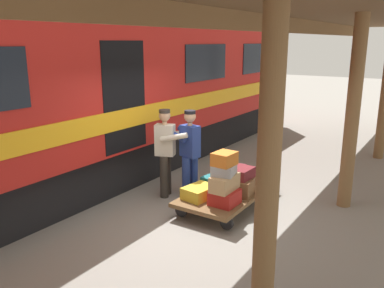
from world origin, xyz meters
TOP-DOWN VIEW (x-y plane):
  - ground_plane at (0.00, 0.00)m, footprint 60.00×60.00m
  - platform_canopy at (-1.76, 0.00)m, footprint 3.20×19.44m
  - train_car at (3.27, -0.00)m, footprint 3.03×16.31m
  - luggage_cart at (-0.04, -0.69)m, footprint 1.11×2.19m
  - suitcase_yellow_case at (0.21, -0.09)m, footprint 0.48×0.61m
  - suitcase_red_plastic at (-0.29, -0.09)m, footprint 0.42×0.45m
  - suitcase_brown_leather at (-0.29, -0.69)m, footprint 0.52×0.64m
  - suitcase_burgundy_valise at (0.21, -1.29)m, footprint 0.50×0.57m
  - suitcase_teal_softside at (0.21, -0.69)m, footprint 0.43×0.56m
  - suitcase_black_hardshell at (-0.29, -1.29)m, footprint 0.45×0.51m
  - suitcase_maroon_trunk at (-0.28, -0.68)m, footprint 0.39×0.45m
  - suitcase_tan_vintage at (-0.28, -0.09)m, footprint 0.31×0.55m
  - suitcase_gray_aluminum at (-0.25, -0.12)m, footprint 0.42×0.46m
  - suitcase_orange_carryall at (-0.27, -0.09)m, footprint 0.34×0.40m
  - porter_in_overalls at (0.79, -0.65)m, footprint 0.72×0.53m
  - porter_by_door at (1.20, -0.47)m, footprint 0.73×0.58m

SIDE VIEW (x-z plane):
  - ground_plane at x=0.00m, z-range 0.00..0.00m
  - luggage_cart at x=-0.04m, z-range 0.11..0.40m
  - suitcase_black_hardshell at x=-0.29m, z-range 0.30..0.50m
  - suitcase_yellow_case at x=0.21m, z-range 0.30..0.50m
  - suitcase_teal_softside at x=0.21m, z-range 0.30..0.53m
  - suitcase_red_plastic at x=-0.29m, z-range 0.30..0.54m
  - suitcase_burgundy_valise at x=0.21m, z-range 0.30..0.55m
  - suitcase_brown_leather at x=-0.29m, z-range 0.30..0.58m
  - suitcase_tan_vintage at x=-0.28m, z-range 0.54..0.80m
  - suitcase_maroon_trunk at x=-0.28m, z-range 0.58..0.77m
  - suitcase_gray_aluminum at x=-0.25m, z-range 0.80..0.97m
  - porter_in_overalls at x=0.79m, z-range 0.07..1.78m
  - porter_by_door at x=1.20m, z-range 0.07..1.78m
  - suitcase_orange_carryall at x=-0.27m, z-range 0.97..1.19m
  - train_car at x=3.27m, z-range 0.06..4.06m
  - platform_canopy at x=-1.76m, z-range 1.51..5.07m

